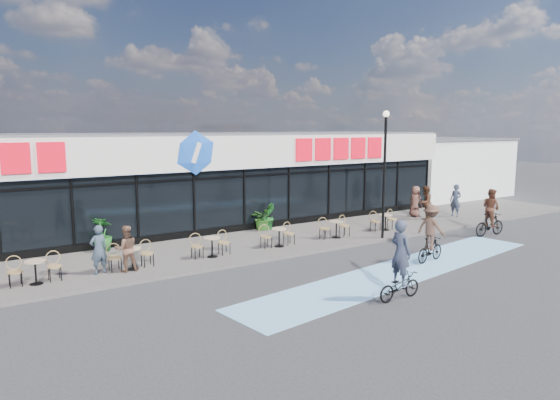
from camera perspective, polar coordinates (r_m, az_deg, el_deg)
name	(u,v)px	position (r m, az deg, el deg)	size (l,w,h in m)	color
ground	(282,279)	(16.39, 0.26, -8.99)	(120.00, 120.00, 0.00)	#28282B
sidewalk	(220,249)	(20.15, -6.84, -5.60)	(44.00, 5.00, 0.10)	#4F4A46
bike_lane	(403,270)	(17.80, 13.92, -7.82)	(14.00, 2.20, 0.01)	#70A8D4
building	(169,180)	(24.69, -12.55, 2.21)	(30.60, 6.57, 4.75)	black
neighbour_building	(435,167)	(37.88, 17.25, 3.67)	(9.20, 7.20, 4.11)	white
lamp_post	(385,164)	(21.80, 11.87, 4.07)	(0.28, 0.28, 5.47)	black
bistro_set_2	(35,269)	(17.22, -26.21, -7.09)	(1.54, 0.62, 0.90)	tan
bistro_set_3	(131,256)	(17.78, -16.63, -6.10)	(1.54, 0.62, 0.90)	tan
bistro_set_4	(211,244)	(18.80, -7.90, -5.05)	(1.54, 0.62, 0.90)	tan
bistro_set_5	(278,235)	(20.20, -0.24, -4.03)	(1.54, 0.62, 0.90)	tan
bistro_set_6	(335,227)	(21.93, 6.29, -3.10)	(1.54, 0.62, 0.90)	tan
bistro_set_7	(384,220)	(23.89, 11.81, -2.28)	(1.54, 0.62, 0.90)	tan
potted_plant_left	(102,234)	(20.62, -19.65, -3.68)	(0.74, 0.74, 1.33)	#154C18
potted_plant_mid	(262,218)	(23.40, -2.10, -2.03)	(1.04, 0.90, 1.16)	#214A15
potted_plant_right	(268,216)	(23.53, -1.37, -1.88)	(0.68, 0.54, 1.23)	#17501C
patron_left	(99,250)	(17.41, -20.03, -5.35)	(0.59, 0.39, 1.63)	#2D3947
patron_right	(126,249)	(17.42, -17.18, -5.33)	(0.76, 0.59, 1.56)	brown
pedestrian_a	(456,200)	(28.48, 19.42, -0.04)	(0.64, 0.42, 1.75)	#2E3648
pedestrian_b	(415,201)	(27.77, 15.21, -0.16)	(0.81, 0.53, 1.66)	brown
pedestrian_c	(425,203)	(27.11, 16.26, -0.28)	(0.86, 0.67, 1.76)	#3D2315
cyclist_a	(431,235)	(18.95, 16.85, -3.89)	(1.59, 1.16, 2.11)	black
cyclist_b	(490,216)	(24.39, 22.90, -1.71)	(1.80, 0.89, 2.15)	black
cyclist_c	(400,270)	(14.65, 13.55, -7.83)	(1.53, 0.68, 2.32)	black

